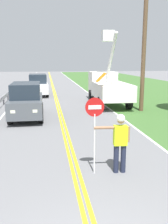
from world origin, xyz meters
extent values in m
cube|color=yellow|center=(-0.09, 20.00, 0.01)|extent=(0.11, 110.00, 0.01)
cube|color=yellow|center=(0.09, 20.00, 0.01)|extent=(0.11, 110.00, 0.01)
cube|color=silver|center=(3.60, 20.00, 0.01)|extent=(0.12, 110.00, 0.01)
cube|color=silver|center=(-3.60, 20.00, 0.01)|extent=(0.12, 110.00, 0.01)
cylinder|color=#1E2338|center=(1.44, 3.98, 0.44)|extent=(0.16, 0.16, 0.88)
cylinder|color=#1E2338|center=(1.22, 4.00, 0.44)|extent=(0.16, 0.16, 0.88)
cube|color=#C6EA19|center=(1.33, 3.99, 1.18)|extent=(0.42, 0.27, 0.60)
cylinder|color=#996B4C|center=(0.83, 4.02, 1.43)|extent=(0.60, 0.13, 0.09)
cylinder|color=#996B4C|center=(1.57, 3.97, 1.21)|extent=(0.09, 0.09, 0.48)
sphere|color=#996B4C|center=(1.33, 3.99, 1.65)|extent=(0.22, 0.22, 0.22)
sphere|color=white|center=(1.33, 3.99, 1.70)|extent=(0.25, 0.25, 0.25)
cylinder|color=silver|center=(0.55, 4.04, 0.92)|extent=(0.04, 0.04, 1.85)
cylinder|color=#B71414|center=(0.55, 4.04, 2.05)|extent=(0.56, 0.03, 0.56)
cube|color=white|center=(0.55, 4.02, 2.05)|extent=(0.38, 0.01, 0.12)
cube|color=white|center=(3.94, 14.88, 1.21)|extent=(2.41, 4.65, 1.10)
cube|color=white|center=(4.02, 18.33, 1.46)|extent=(2.25, 2.15, 2.00)
cube|color=#1E2833|center=(4.04, 19.36, 1.76)|extent=(1.98, 0.11, 0.90)
cylinder|color=silver|center=(3.92, 13.96, 1.88)|extent=(0.56, 0.56, 0.24)
cylinder|color=silver|center=(3.95, 15.28, 3.64)|extent=(0.31, 2.84, 3.41)
cube|color=white|center=(3.98, 16.61, 5.27)|extent=(0.92, 0.92, 0.80)
cube|color=orange|center=(2.72, 13.11, 2.31)|extent=(0.61, 0.81, 0.59)
cylinder|color=black|center=(2.99, 18.15, 0.46)|extent=(0.34, 0.93, 0.92)
cylinder|color=black|center=(5.05, 18.10, 0.46)|extent=(0.34, 0.93, 0.92)
cylinder|color=black|center=(2.88, 13.87, 0.46)|extent=(0.34, 0.93, 0.92)
cylinder|color=black|center=(4.94, 13.82, 0.46)|extent=(0.34, 0.93, 0.92)
cube|color=#4C5156|center=(-2.03, 12.06, 0.80)|extent=(1.91, 4.63, 0.92)
cube|color=#1E2833|center=(-2.03, 12.06, 1.68)|extent=(1.66, 2.88, 0.84)
cube|color=#EAEACC|center=(-1.44, 9.79, 0.85)|extent=(0.24, 0.06, 0.16)
cube|color=#EAEACC|center=(-2.54, 9.78, 0.85)|extent=(0.24, 0.06, 0.16)
cylinder|color=black|center=(-1.19, 10.65, 0.34)|extent=(0.29, 0.68, 0.68)
cylinder|color=black|center=(-2.83, 10.63, 0.34)|extent=(0.29, 0.68, 0.68)
cylinder|color=black|center=(-1.23, 13.50, 0.34)|extent=(0.29, 0.68, 0.68)
cylinder|color=black|center=(-2.87, 13.48, 0.34)|extent=(0.29, 0.68, 0.68)
cube|color=silver|center=(-1.66, 22.07, 0.80)|extent=(2.03, 4.67, 0.92)
cube|color=#1E2833|center=(-1.66, 22.07, 1.68)|extent=(1.73, 2.92, 0.84)
cube|color=#EAEACC|center=(-1.02, 19.81, 0.85)|extent=(0.24, 0.07, 0.16)
cube|color=#EAEACC|center=(-2.12, 19.77, 0.85)|extent=(0.24, 0.07, 0.16)
cylinder|color=black|center=(-0.79, 20.68, 0.34)|extent=(0.31, 0.69, 0.68)
cylinder|color=black|center=(-2.42, 20.61, 0.34)|extent=(0.31, 0.69, 0.68)
cylinder|color=black|center=(-0.90, 23.53, 0.34)|extent=(0.31, 0.69, 0.68)
cylinder|color=black|center=(-2.54, 23.46, 0.34)|extent=(0.31, 0.69, 0.68)
cylinder|color=brown|center=(5.57, 13.10, 4.40)|extent=(0.28, 0.28, 8.81)
cube|color=#9EA0A3|center=(-4.20, 15.99, 0.55)|extent=(0.06, 32.00, 0.32)
cube|color=#4C4C51|center=(-4.20, 17.13, 0.28)|extent=(0.10, 0.10, 0.55)
cube|color=#4C4C51|center=(-4.20, 19.42, 0.28)|extent=(0.10, 0.10, 0.55)
cube|color=#4C4C51|center=(-4.20, 21.70, 0.28)|extent=(0.10, 0.10, 0.55)
cube|color=#4C4C51|center=(-4.20, 23.99, 0.28)|extent=(0.10, 0.10, 0.55)
cube|color=#4C4C51|center=(-4.20, 26.28, 0.28)|extent=(0.10, 0.10, 0.55)
cube|color=#4C4C51|center=(-4.20, 28.56, 0.28)|extent=(0.10, 0.10, 0.55)
cube|color=#4C4C51|center=(-4.20, 30.85, 0.28)|extent=(0.10, 0.10, 0.55)
camera|label=1|loc=(-0.81, -2.91, 3.36)|focal=39.85mm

